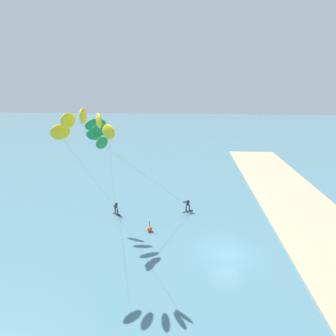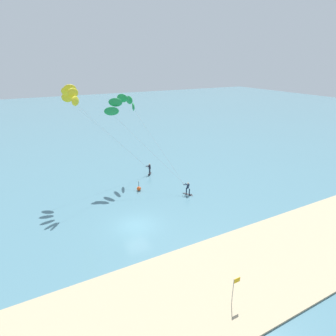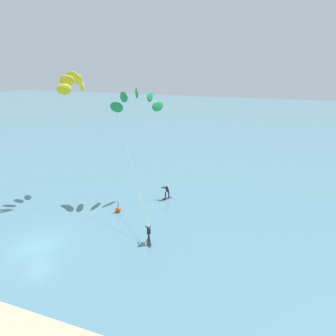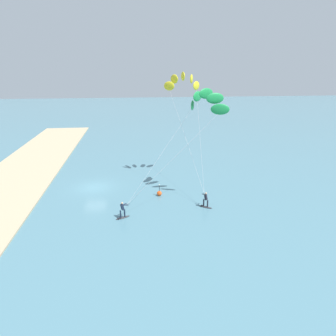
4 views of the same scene
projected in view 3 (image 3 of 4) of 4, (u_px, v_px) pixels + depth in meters
The scene contains 4 objects.
ground_plane at pixel (36, 247), 24.40m from camera, with size 240.00×240.00×0.00m, color slate.
kitesurfer_nearshore at pixel (137, 104), 30.73m from camera, with size 8.30×11.78×11.96m.
kitesurfer_mid_water at pixel (78, 88), 31.39m from camera, with size 11.74×4.78×13.52m.
marker_buoy at pixel (118, 209), 30.05m from camera, with size 0.56×0.56×1.38m.
Camera 3 is at (17.21, -15.99, 14.32)m, focal length 31.58 mm.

